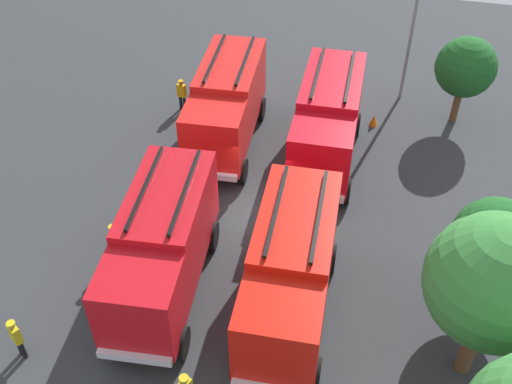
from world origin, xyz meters
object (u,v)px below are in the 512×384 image
fire_truck_0 (226,103)px  firefighter_3 (115,241)px  fire_truck_3 (291,270)px  firefighter_1 (17,337)px  traffic_cone_0 (209,194)px  traffic_cone_1 (374,120)px  fire_truck_2 (328,120)px  firefighter_0 (182,93)px  fire_truck_1 (162,245)px  tree_2 (495,283)px  tree_1 (496,242)px  lamppost (414,21)px  tree_0 (466,68)px

fire_truck_0 → firefighter_3: fire_truck_0 is taller
fire_truck_3 → firefighter_1: 8.97m
traffic_cone_0 → traffic_cone_1: bearing=139.1°
fire_truck_2 → firefighter_0: 8.04m
fire_truck_1 → fire_truck_2: (-8.75, 4.34, 0.00)m
traffic_cone_0 → tree_2: bearing=60.6°
tree_1 → traffic_cone_0: (-2.97, -10.68, -2.76)m
firefighter_0 → firefighter_3: bearing=-165.6°
fire_truck_1 → traffic_cone_0: (-4.88, 0.07, -1.87)m
fire_truck_2 → fire_truck_3: size_ratio=1.00×
fire_truck_3 → firefighter_3: fire_truck_3 is taller
traffic_cone_0 → firefighter_0: bearing=-152.2°
fire_truck_3 → tree_1: size_ratio=1.61×
fire_truck_3 → lamppost: 15.34m
firefighter_0 → traffic_cone_1: firefighter_0 is taller
fire_truck_0 → traffic_cone_1: fire_truck_0 is taller
fire_truck_2 → tree_0: 7.33m
fire_truck_0 → fire_truck_3: (9.02, 4.75, 0.00)m
tree_0 → fire_truck_2: bearing=-50.9°
firefighter_3 → tree_0: tree_0 is taller
firefighter_0 → firefighter_3: firefighter_3 is taller
fire_truck_0 → tree_1: tree_1 is taller
traffic_cone_1 → lamppost: 5.01m
fire_truck_3 → firefighter_1: bearing=-67.6°
firefighter_0 → traffic_cone_0: firefighter_0 is taller
fire_truck_2 → firefighter_3: bearing=-41.6°
firefighter_0 → tree_1: 16.89m
fire_truck_2 → traffic_cone_0: size_ratio=12.76×
traffic_cone_1 → tree_0: bearing=109.5°
fire_truck_0 → fire_truck_1: bearing=-2.3°
firefighter_1 → traffic_cone_1: size_ratio=2.98×
firefighter_3 → traffic_cone_1: 14.07m
fire_truck_3 → firefighter_1: size_ratio=4.27×
firefighter_0 → firefighter_3: 10.36m
tree_2 → lamppost: 16.05m
fire_truck_1 → firefighter_3: size_ratio=4.23×
tree_2 → fire_truck_2: bearing=-148.2°
fire_truck_2 → traffic_cone_1: 4.21m
firefighter_3 → firefighter_0: bearing=-104.4°
fire_truck_2 → tree_2: bearing=29.9°
fire_truck_0 → fire_truck_1: size_ratio=0.99×
fire_truck_0 → tree_2: 14.62m
fire_truck_3 → traffic_cone_0: (-4.94, -4.41, -1.87)m
firefighter_3 → traffic_cone_0: size_ratio=3.07×
firefighter_1 → traffic_cone_0: 9.47m
fire_truck_1 → firefighter_1: (3.83, -3.58, -1.20)m
traffic_cone_1 → firefighter_3: bearing=-37.2°
fire_truck_0 → firefighter_1: 13.27m
fire_truck_3 → firefighter_1: fire_truck_3 is taller
fire_truck_2 → tree_0: (-4.59, 5.66, 0.79)m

